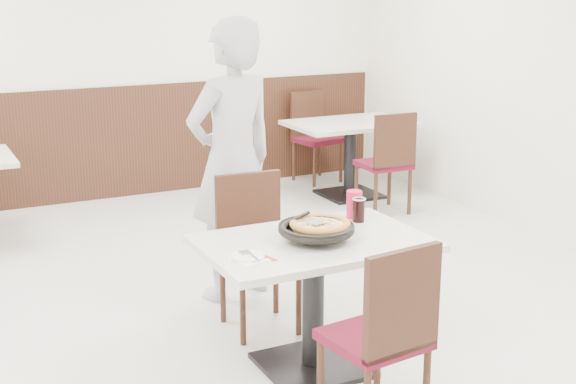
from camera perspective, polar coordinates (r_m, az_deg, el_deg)
name	(u,v)px	position (r m, az deg, el deg)	size (l,w,h in m)	color
floor	(250,330)	(5.03, -2.70, -9.79)	(7.00, 7.00, 0.00)	#B7B7B2
wall_back	(100,55)	(7.93, -13.24, 9.43)	(6.00, 0.04, 2.80)	white
wainscot_back	(106,144)	(8.03, -12.85, 3.38)	(5.90, 0.03, 1.10)	black
main_table	(313,305)	(4.42, 1.80, -8.04)	(1.20, 0.80, 0.75)	silver
chair_near	(374,334)	(3.86, 6.14, -10.01)	(0.42, 0.42, 0.95)	black
chair_far	(260,256)	(4.88, -2.02, -4.54)	(0.42, 0.42, 0.95)	black
trivet	(316,237)	(4.28, 2.03, -3.23)	(0.12, 0.12, 0.04)	black
pizza_pan	(316,233)	(4.26, 2.03, -2.94)	(0.36, 0.36, 0.01)	black
pizza	(320,227)	(4.30, 2.30, -2.52)	(0.30, 0.30, 0.02)	#B17936
pizza_server	(315,222)	(4.28, 1.94, -2.15)	(0.07, 0.09, 0.00)	silver
napkin	(251,259)	(4.00, -2.65, -4.76)	(0.17, 0.17, 0.00)	white
side_plate	(248,256)	(4.01, -2.89, -4.59)	(0.17, 0.17, 0.01)	white
fork	(254,257)	(3.98, -2.44, -4.61)	(0.01, 0.14, 0.00)	silver
cola_glass	(359,211)	(4.60, 5.05, -1.34)	(0.07, 0.07, 0.13)	black
red_cup	(354,204)	(4.68, 4.73, -0.87)	(0.09, 0.09, 0.16)	red
diner_person	(232,161)	(5.30, -3.99, 2.21)	(0.68, 0.45, 1.88)	silver
bg_table_right	(350,159)	(7.98, 4.44, 2.35)	(1.20, 0.80, 0.75)	silver
bg_chair_right_near	(383,162)	(7.43, 6.81, 2.14)	(0.42, 0.42, 0.95)	black
bg_chair_right_far	(317,138)	(8.53, 2.11, 3.89)	(0.42, 0.42, 0.95)	black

